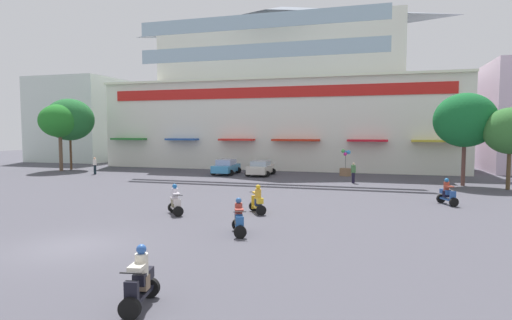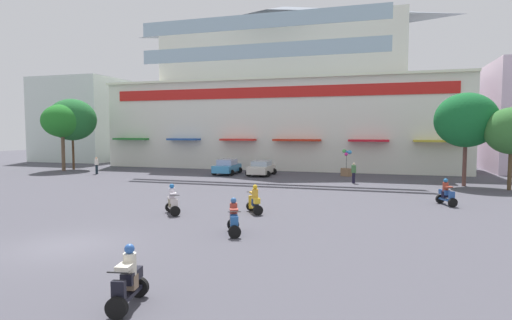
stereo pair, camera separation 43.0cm
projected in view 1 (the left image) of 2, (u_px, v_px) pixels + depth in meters
name	position (u px, v px, depth m)	size (l,w,h in m)	color
ground_plane	(206.00, 194.00, 27.72)	(128.00, 128.00, 0.00)	#47464F
colonial_building	(281.00, 96.00, 49.21)	(39.93, 16.59, 19.03)	silver
flank_building_left	(79.00, 120.00, 58.29)	(11.23, 8.96, 11.59)	silver
plaza_tree_0	(60.00, 121.00, 43.50)	(4.06, 4.37, 7.10)	brown
plaza_tree_1	(510.00, 131.00, 29.72)	(3.63, 3.41, 5.98)	brown
plaza_tree_2	(70.00, 120.00, 44.83)	(5.13, 5.11, 7.77)	brown
plaza_tree_3	(465.00, 120.00, 31.76)	(4.66, 4.03, 7.22)	brown
parked_car_0	(226.00, 167.00, 40.45)	(2.44, 4.17, 1.49)	#398AC1
parked_car_1	(261.00, 168.00, 39.31)	(2.45, 4.10, 1.42)	beige
scooter_rider_0	(257.00, 201.00, 21.41)	(1.20, 1.42, 1.52)	black
scooter_rider_1	(447.00, 194.00, 23.86)	(1.04, 1.50, 1.55)	black
scooter_rider_2	(140.00, 282.00, 9.98)	(0.76, 1.48, 1.55)	black
scooter_rider_3	(239.00, 219.00, 17.07)	(1.05, 1.56, 1.52)	black
scooter_rider_4	(175.00, 202.00, 21.10)	(1.24, 1.33, 1.58)	black
pedestrian_0	(95.00, 165.00, 40.53)	(0.48, 0.48, 1.69)	black
pedestrian_1	(353.00, 172.00, 33.65)	(0.40, 0.40, 1.68)	black
balloon_vendor_cart	(345.00, 166.00, 38.83)	(1.08, 1.02, 2.55)	#8E6B4C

